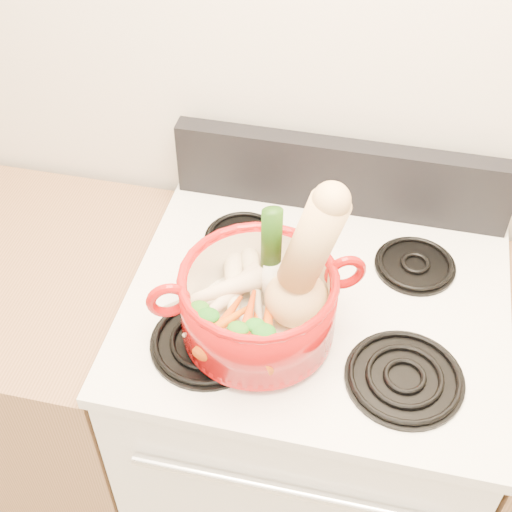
% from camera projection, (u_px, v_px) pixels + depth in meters
% --- Properties ---
extents(wall_back, '(3.50, 0.02, 2.60)m').
position_uv_depth(wall_back, '(355.00, 62.00, 1.46)').
color(wall_back, silver).
rests_on(wall_back, floor).
extents(stove_body, '(0.76, 0.65, 0.92)m').
position_uv_depth(stove_body, '(305.00, 427.00, 1.82)').
color(stove_body, white).
rests_on(stove_body, floor).
extents(cooktop, '(0.78, 0.67, 0.03)m').
position_uv_depth(cooktop, '(317.00, 305.00, 1.48)').
color(cooktop, silver).
rests_on(cooktop, stove_body).
extents(control_backsplash, '(0.76, 0.05, 0.18)m').
position_uv_depth(control_backsplash, '(341.00, 176.00, 1.61)').
color(control_backsplash, black).
rests_on(control_backsplash, cooktop).
extents(oven_handle, '(0.60, 0.02, 0.02)m').
position_uv_depth(oven_handle, '(283.00, 490.00, 1.35)').
color(oven_handle, silver).
rests_on(oven_handle, stove_body).
extents(burner_front_left, '(0.22, 0.22, 0.02)m').
position_uv_depth(burner_front_left, '(207.00, 341.00, 1.38)').
color(burner_front_left, black).
rests_on(burner_front_left, cooktop).
extents(burner_front_right, '(0.22, 0.22, 0.02)m').
position_uv_depth(burner_front_right, '(405.00, 377.00, 1.32)').
color(burner_front_right, black).
rests_on(burner_front_right, cooktop).
extents(burner_back_left, '(0.17, 0.17, 0.02)m').
position_uv_depth(burner_back_left, '(243.00, 237.00, 1.59)').
color(burner_back_left, black).
rests_on(burner_back_left, cooktop).
extents(burner_back_right, '(0.17, 0.17, 0.02)m').
position_uv_depth(burner_back_right, '(415.00, 264.00, 1.53)').
color(burner_back_right, black).
rests_on(burner_back_right, cooktop).
extents(dutch_oven, '(0.39, 0.39, 0.15)m').
position_uv_depth(dutch_oven, '(258.00, 304.00, 1.34)').
color(dutch_oven, '#9D0A0A').
rests_on(dutch_oven, burner_front_left).
extents(pot_handle_left, '(0.08, 0.05, 0.08)m').
position_uv_depth(pot_handle_left, '(168.00, 300.00, 1.28)').
color(pot_handle_left, '#9D0A0A').
rests_on(pot_handle_left, dutch_oven).
extents(pot_handle_right, '(0.08, 0.05, 0.08)m').
position_uv_depth(pot_handle_right, '(345.00, 272.00, 1.33)').
color(pot_handle_right, '#9D0A0A').
rests_on(pot_handle_right, dutch_oven).
extents(squash, '(0.21, 0.13, 0.33)m').
position_uv_depth(squash, '(301.00, 262.00, 1.26)').
color(squash, tan).
rests_on(squash, dutch_oven).
extents(leek, '(0.05, 0.06, 0.25)m').
position_uv_depth(leek, '(271.00, 256.00, 1.31)').
color(leek, white).
rests_on(leek, dutch_oven).
extents(ginger, '(0.09, 0.08, 0.04)m').
position_uv_depth(ginger, '(278.00, 272.00, 1.43)').
color(ginger, '#D2AF81').
rests_on(ginger, dutch_oven).
extents(parsnip_0, '(0.11, 0.26, 0.07)m').
position_uv_depth(parsnip_0, '(234.00, 299.00, 1.37)').
color(parsnip_0, beige).
rests_on(parsnip_0, dutch_oven).
extents(parsnip_1, '(0.14, 0.20, 0.06)m').
position_uv_depth(parsnip_1, '(222.00, 301.00, 1.36)').
color(parsnip_1, beige).
rests_on(parsnip_1, dutch_oven).
extents(parsnip_2, '(0.12, 0.21, 0.06)m').
position_uv_depth(parsnip_2, '(254.00, 281.00, 1.39)').
color(parsnip_2, beige).
rests_on(parsnip_2, dutch_oven).
extents(parsnip_3, '(0.20, 0.14, 0.06)m').
position_uv_depth(parsnip_3, '(213.00, 291.00, 1.36)').
color(parsnip_3, beige).
rests_on(parsnip_3, dutch_oven).
extents(carrot_0, '(0.05, 0.15, 0.04)m').
position_uv_depth(carrot_0, '(257.00, 329.00, 1.33)').
color(carrot_0, '#DF530B').
rests_on(carrot_0, dutch_oven).
extents(carrot_1, '(0.07, 0.16, 0.05)m').
position_uv_depth(carrot_1, '(221.00, 326.00, 1.32)').
color(carrot_1, '#DE3C0B').
rests_on(carrot_1, dutch_oven).
extents(carrot_2, '(0.06, 0.18, 0.05)m').
position_uv_depth(carrot_2, '(267.00, 331.00, 1.31)').
color(carrot_2, '#D8590A').
rests_on(carrot_2, dutch_oven).
extents(carrot_3, '(0.10, 0.11, 0.04)m').
position_uv_depth(carrot_3, '(228.00, 322.00, 1.32)').
color(carrot_3, '#C65A09').
rests_on(carrot_3, dutch_oven).
extents(carrot_4, '(0.03, 0.15, 0.04)m').
position_uv_depth(carrot_4, '(247.00, 323.00, 1.31)').
color(carrot_4, '#DE470B').
rests_on(carrot_4, dutch_oven).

